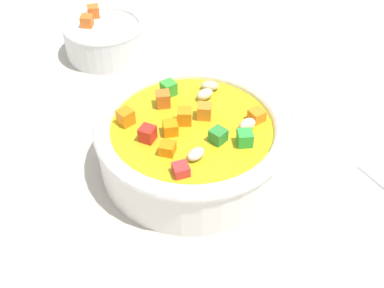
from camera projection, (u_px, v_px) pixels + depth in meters
ground_plane at (192, 171)px, 44.86cm from camera, size 140.00×140.00×2.00cm
soup_bowl_main at (192, 141)px, 42.17cm from camera, size 17.28×17.28×6.09cm
spoon at (365, 167)px, 43.30cm from camera, size 9.43×23.71×0.81cm
side_bowl_small at (105, 37)px, 56.92cm from camera, size 9.88×9.88×5.06cm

